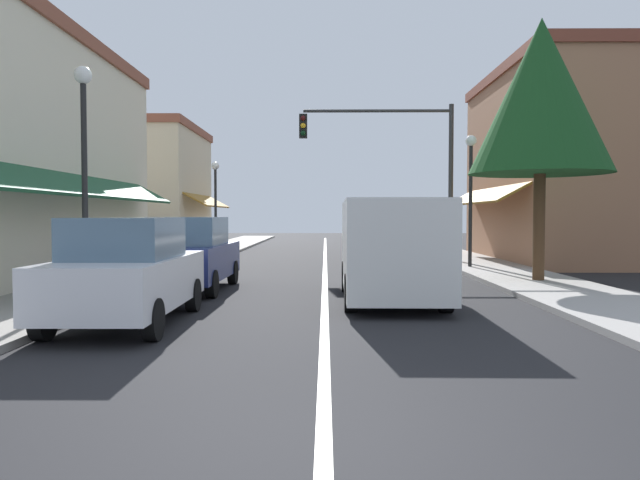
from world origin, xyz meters
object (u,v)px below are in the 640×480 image
(van_in_lane, at_px, (390,247))
(traffic_signal_mast_arm, at_px, (399,154))
(tree_right_near, at_px, (541,97))
(parked_car_nearest_left, at_px, (127,272))
(street_lamp_left_far, at_px, (215,191))
(parked_car_second_left, at_px, (190,254))
(street_lamp_left_near, at_px, (84,144))
(street_lamp_right_mid, at_px, (471,178))

(van_in_lane, bearing_deg, traffic_signal_mast_arm, 82.82)
(traffic_signal_mast_arm, xyz_separation_m, tree_right_near, (2.78, -7.30, 0.72))
(parked_car_nearest_left, distance_m, street_lamp_left_far, 18.24)
(traffic_signal_mast_arm, bearing_deg, parked_car_nearest_left, -114.73)
(van_in_lane, xyz_separation_m, traffic_signal_mast_arm, (1.42, 10.29, 3.01))
(van_in_lane, bearing_deg, parked_car_second_left, 161.19)
(traffic_signal_mast_arm, relative_size, street_lamp_left_far, 1.41)
(parked_car_second_left, height_order, street_lamp_left_far, street_lamp_left_far)
(van_in_lane, relative_size, street_lamp_left_far, 1.22)
(parked_car_nearest_left, xyz_separation_m, street_lamp_left_near, (-1.72, 2.61, 2.40))
(street_lamp_left_far, bearing_deg, tree_right_near, -48.71)
(parked_car_nearest_left, xyz_separation_m, parked_car_second_left, (0.03, 4.53, 0.00))
(traffic_signal_mast_arm, height_order, street_lamp_right_mid, traffic_signal_mast_arm)
(parked_car_second_left, height_order, street_lamp_left_near, street_lamp_left_near)
(van_in_lane, relative_size, street_lamp_right_mid, 1.17)
(tree_right_near, bearing_deg, street_lamp_right_mid, 100.61)
(parked_car_nearest_left, relative_size, tree_right_near, 0.60)
(street_lamp_right_mid, bearing_deg, parked_car_nearest_left, -128.66)
(parked_car_second_left, xyz_separation_m, street_lamp_left_far, (-1.84, 13.50, 2.05))
(tree_right_near, bearing_deg, van_in_lane, -144.52)
(traffic_signal_mast_arm, bearing_deg, tree_right_near, -69.12)
(street_lamp_right_mid, bearing_deg, tree_right_near, -79.39)
(traffic_signal_mast_arm, relative_size, street_lamp_right_mid, 1.36)
(van_in_lane, relative_size, traffic_signal_mast_arm, 0.86)
(street_lamp_left_near, height_order, street_lamp_left_far, street_lamp_left_near)
(traffic_signal_mast_arm, distance_m, street_lamp_right_mid, 3.86)
(traffic_signal_mast_arm, xyz_separation_m, street_lamp_left_near, (-7.80, -10.58, -0.88))
(parked_car_nearest_left, distance_m, van_in_lane, 5.49)
(street_lamp_left_near, bearing_deg, tree_right_near, 17.23)
(van_in_lane, height_order, street_lamp_left_far, street_lamp_left_far)
(traffic_signal_mast_arm, distance_m, street_lamp_left_far, 9.33)
(van_in_lane, height_order, tree_right_near, tree_right_near)
(parked_car_nearest_left, relative_size, street_lamp_right_mid, 0.92)
(parked_car_second_left, xyz_separation_m, traffic_signal_mast_arm, (6.04, 8.65, 3.28))
(parked_car_nearest_left, bearing_deg, street_lamp_left_near, 123.13)
(parked_car_nearest_left, xyz_separation_m, street_lamp_left_far, (-1.81, 18.03, 2.05))
(parked_car_nearest_left, xyz_separation_m, street_lamp_right_mid, (8.07, 10.08, 2.15))
(van_in_lane, bearing_deg, street_lamp_left_near, -176.75)
(van_in_lane, bearing_deg, street_lamp_left_far, 113.79)
(van_in_lane, bearing_deg, parked_car_nearest_left, -147.44)
(van_in_lane, distance_m, traffic_signal_mast_arm, 10.81)
(parked_car_nearest_left, distance_m, parked_car_second_left, 4.53)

